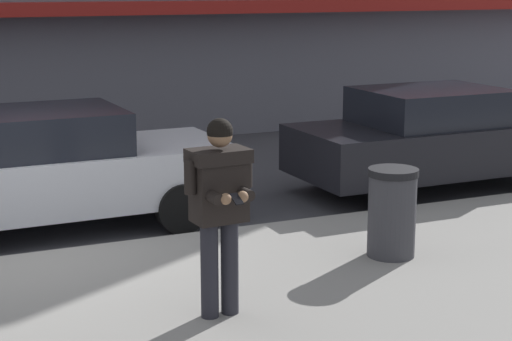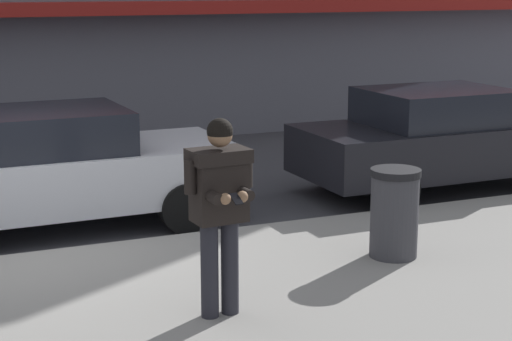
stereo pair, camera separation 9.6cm
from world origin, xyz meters
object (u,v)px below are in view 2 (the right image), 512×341
(parked_sedan_mid, at_px, (53,168))
(parked_sedan_far, at_px, (443,138))
(trash_bin, at_px, (394,213))
(man_texting_on_phone, at_px, (220,196))

(parked_sedan_mid, xyz_separation_m, parked_sedan_far, (5.75, -0.19, 0.00))
(parked_sedan_far, xyz_separation_m, trash_bin, (-2.63, -2.84, -0.16))
(parked_sedan_far, relative_size, trash_bin, 4.62)
(parked_sedan_mid, height_order, man_texting_on_phone, man_texting_on_phone)
(man_texting_on_phone, distance_m, trash_bin, 2.56)
(parked_sedan_far, bearing_deg, man_texting_on_phone, -143.52)
(parked_sedan_far, bearing_deg, trash_bin, -132.81)
(parked_sedan_mid, bearing_deg, parked_sedan_far, -1.87)
(man_texting_on_phone, bearing_deg, parked_sedan_far, 36.48)
(trash_bin, bearing_deg, parked_sedan_far, 47.19)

